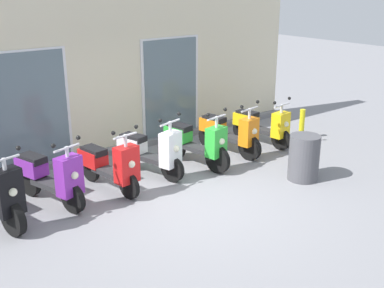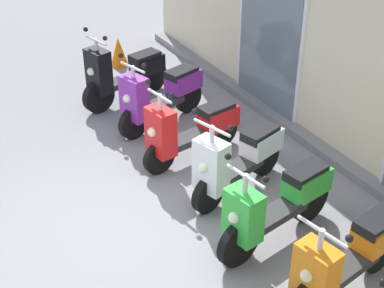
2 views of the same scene
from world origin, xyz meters
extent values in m
plane|color=gray|center=(0.00, 0.00, 0.00)|extent=(40.00, 40.00, 0.00)
cube|color=beige|center=(0.00, 3.16, 1.68)|extent=(10.05, 0.30, 3.35)
cube|color=slate|center=(0.00, 2.91, 0.06)|extent=(10.05, 0.20, 0.12)
cube|color=silver|center=(-1.58, 2.99, 1.15)|extent=(1.51, 0.04, 2.30)
cube|color=slate|center=(-1.58, 2.97, 1.15)|extent=(1.39, 0.02, 2.22)
cube|color=silver|center=(1.58, 2.99, 1.15)|extent=(1.51, 0.04, 2.30)
cube|color=slate|center=(1.58, 2.97, 1.15)|extent=(1.39, 0.02, 2.22)
cylinder|color=black|center=(-2.76, 0.74, 0.26)|extent=(0.24, 0.53, 0.52)
cube|color=black|center=(-2.77, 0.78, 0.66)|extent=(0.43, 0.32, 0.68)
sphere|color=#F2EFCC|center=(-2.74, 0.65, 0.70)|extent=(0.12, 0.12, 0.12)
cylinder|color=silver|center=(-2.77, 0.78, 1.07)|extent=(0.06, 0.06, 0.19)
cylinder|color=silver|center=(-2.77, 0.78, 1.15)|extent=(0.47, 0.15, 0.04)
sphere|color=black|center=(-2.54, 0.83, 1.25)|extent=(0.07, 0.07, 0.07)
cylinder|color=black|center=(-1.79, 0.87, 0.24)|extent=(0.23, 0.49, 0.48)
cylinder|color=black|center=(-2.09, 1.92, 0.24)|extent=(0.23, 0.49, 0.48)
cube|color=#2D2D30|center=(-1.94, 1.40, 0.34)|extent=(0.44, 0.72, 0.09)
cube|color=purple|center=(-1.80, 0.91, 0.61)|extent=(0.43, 0.34, 0.63)
sphere|color=#F2EFCC|center=(-1.77, 0.79, 0.65)|extent=(0.12, 0.12, 0.12)
cube|color=purple|center=(-2.07, 1.83, 0.56)|extent=(0.43, 0.58, 0.28)
cube|color=black|center=(-2.06, 1.79, 0.70)|extent=(0.38, 0.53, 0.11)
cylinder|color=silver|center=(-1.80, 0.91, 1.00)|extent=(0.06, 0.06, 0.18)
cylinder|color=silver|center=(-1.80, 0.91, 1.07)|extent=(0.47, 0.17, 0.04)
sphere|color=black|center=(-1.58, 0.98, 1.17)|extent=(0.07, 0.07, 0.07)
sphere|color=black|center=(-2.03, 0.85, 1.17)|extent=(0.07, 0.07, 0.07)
cylinder|color=black|center=(-0.83, 0.79, 0.23)|extent=(0.15, 0.46, 0.45)
cylinder|color=black|center=(-1.00, 1.86, 0.23)|extent=(0.15, 0.46, 0.45)
cube|color=#2D2D30|center=(-0.92, 1.32, 0.33)|extent=(0.36, 0.71, 0.09)
cube|color=red|center=(-0.84, 0.83, 0.60)|extent=(0.41, 0.30, 0.62)
sphere|color=#F2EFCC|center=(-0.82, 0.70, 0.64)|extent=(0.12, 0.12, 0.12)
cube|color=red|center=(-0.99, 1.76, 0.48)|extent=(0.38, 0.56, 0.28)
cube|color=black|center=(-0.98, 1.72, 0.62)|extent=(0.33, 0.51, 0.11)
cylinder|color=silver|center=(-0.84, 0.83, 1.00)|extent=(0.06, 0.06, 0.23)
cylinder|color=silver|center=(-0.84, 0.83, 1.10)|extent=(0.47, 0.11, 0.04)
sphere|color=black|center=(-0.61, 0.86, 1.20)|extent=(0.07, 0.07, 0.07)
sphere|color=black|center=(-1.07, 0.79, 1.20)|extent=(0.07, 0.07, 0.07)
cylinder|color=black|center=(0.15, 0.93, 0.23)|extent=(0.23, 0.48, 0.47)
cylinder|color=black|center=(-0.15, 1.95, 0.23)|extent=(0.23, 0.48, 0.47)
cube|color=#2D2D30|center=(0.00, 1.44, 0.33)|extent=(0.44, 0.71, 0.09)
cube|color=white|center=(0.14, 0.96, 0.61)|extent=(0.43, 0.34, 0.63)
sphere|color=#F2EFCC|center=(0.18, 0.84, 0.65)|extent=(0.12, 0.12, 0.12)
cube|color=white|center=(-0.12, 1.86, 0.52)|extent=(0.44, 0.58, 0.28)
cube|color=black|center=(-0.11, 1.82, 0.66)|extent=(0.39, 0.53, 0.11)
cylinder|color=silver|center=(0.14, 0.96, 1.02)|extent=(0.06, 0.06, 0.22)
cylinder|color=silver|center=(0.14, 0.96, 1.11)|extent=(0.51, 0.18, 0.04)
sphere|color=black|center=(0.39, 1.04, 1.21)|extent=(0.07, 0.07, 0.07)
sphere|color=black|center=(-0.11, 0.89, 1.21)|extent=(0.07, 0.07, 0.07)
cylinder|color=black|center=(1.06, 0.74, 0.27)|extent=(0.19, 0.55, 0.54)
cylinder|color=black|center=(0.86, 1.84, 0.27)|extent=(0.19, 0.55, 0.54)
cube|color=#2D2D30|center=(0.96, 1.29, 0.37)|extent=(0.38, 0.73, 0.09)
cube|color=green|center=(1.06, 0.78, 0.61)|extent=(0.42, 0.31, 0.56)
sphere|color=#F2EFCC|center=(1.08, 0.66, 0.65)|extent=(0.12, 0.12, 0.12)
cube|color=green|center=(0.88, 1.75, 0.57)|extent=(0.39, 0.57, 0.28)
cube|color=black|center=(0.88, 1.71, 0.71)|extent=(0.34, 0.52, 0.11)
cylinder|color=silver|center=(1.06, 0.78, 0.99)|extent=(0.06, 0.06, 0.23)
cylinder|color=silver|center=(1.06, 0.78, 1.08)|extent=(0.50, 0.13, 0.04)
sphere|color=black|center=(1.30, 0.83, 1.18)|extent=(0.07, 0.07, 0.07)
sphere|color=black|center=(0.81, 0.74, 1.18)|extent=(0.07, 0.07, 0.07)
cylinder|color=black|center=(2.02, 0.87, 0.25)|extent=(0.19, 0.52, 0.51)
cylinder|color=black|center=(1.84, 1.94, 0.25)|extent=(0.19, 0.52, 0.51)
cube|color=#2D2D30|center=(1.93, 1.40, 0.35)|extent=(0.37, 0.71, 0.09)
cube|color=orange|center=(2.02, 0.91, 0.59)|extent=(0.42, 0.30, 0.55)
sphere|color=#F2EFCC|center=(2.04, 0.78, 0.63)|extent=(0.12, 0.12, 0.12)
cube|color=orange|center=(1.85, 1.84, 0.54)|extent=(0.39, 0.56, 0.28)
cube|color=black|center=(1.86, 1.80, 0.68)|extent=(0.34, 0.52, 0.11)
cylinder|color=silver|center=(2.02, 0.91, 0.96)|extent=(0.06, 0.06, 0.23)
cylinder|color=silver|center=(2.02, 0.91, 1.06)|extent=(0.53, 0.13, 0.04)
sphere|color=black|center=(2.28, 0.96, 1.16)|extent=(0.07, 0.07, 0.07)
sphere|color=black|center=(1.76, 0.86, 1.16)|extent=(0.07, 0.07, 0.07)
cylinder|color=black|center=(3.00, 0.90, 0.22)|extent=(0.17, 0.46, 0.45)
cylinder|color=black|center=(2.83, 1.96, 0.22)|extent=(0.17, 0.46, 0.45)
cube|color=#2D2D30|center=(2.91, 1.43, 0.32)|extent=(0.36, 0.69, 0.09)
cube|color=yellow|center=(2.99, 0.94, 0.55)|extent=(0.41, 0.30, 0.53)
sphere|color=#F2EFCC|center=(3.01, 0.81, 0.59)|extent=(0.12, 0.12, 0.12)
cube|color=yellow|center=(2.85, 1.86, 0.49)|extent=(0.38, 0.56, 0.28)
cube|color=black|center=(2.85, 1.82, 0.63)|extent=(0.33, 0.51, 0.11)
cylinder|color=silver|center=(2.99, 0.94, 0.90)|extent=(0.06, 0.06, 0.20)
cylinder|color=silver|center=(2.99, 0.94, 0.98)|extent=(0.55, 0.12, 0.04)
sphere|color=black|center=(3.26, 0.98, 1.08)|extent=(0.07, 0.07, 0.07)
sphere|color=black|center=(2.72, 0.90, 1.08)|extent=(0.07, 0.07, 0.07)
cylinder|color=#4C4C51|center=(2.10, -0.44, 0.42)|extent=(0.55, 0.55, 0.84)
cylinder|color=yellow|center=(3.91, 1.12, 0.35)|extent=(0.12, 0.12, 0.70)
camera|label=1|loc=(-4.46, -5.64, 3.48)|focal=44.88mm
camera|label=2|loc=(4.73, -1.90, 4.24)|focal=54.03mm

